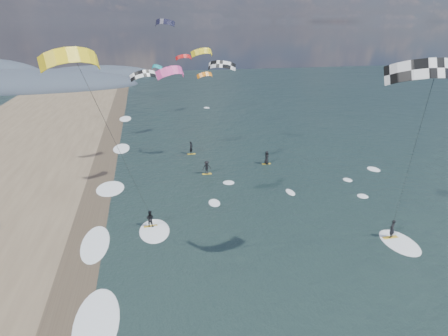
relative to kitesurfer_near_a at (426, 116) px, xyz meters
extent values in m
cube|color=#382D23|center=(-21.92, 4.09, -11.74)|extent=(3.00, 240.00, 0.00)
ellipsoid|color=#3D4756|center=(-49.92, 94.09, -11.74)|extent=(64.00, 24.00, 10.00)
ellipsoid|color=#3D4756|center=(-31.92, 114.09, -11.74)|extent=(40.00, 18.00, 7.00)
cube|color=gold|center=(3.15, 4.91, -11.71)|extent=(1.35, 0.40, 0.06)
imported|color=black|center=(3.15, 4.91, -10.85)|extent=(0.72, 0.67, 1.66)
ellipsoid|color=white|center=(3.45, 4.11, -11.74)|extent=(2.60, 4.20, 0.12)
cylinder|color=black|center=(1.15, 1.91, -3.76)|extent=(0.02, 0.02, 15.18)
cube|color=gold|center=(-16.55, 10.96, -11.71)|extent=(1.20, 0.37, 0.06)
imported|color=black|center=(-16.55, 10.96, -10.92)|extent=(0.91, 0.83, 1.53)
ellipsoid|color=white|center=(-16.25, 10.16, -11.74)|extent=(2.60, 4.20, 0.12)
cylinder|color=black|center=(-18.30, 7.96, -3.50)|extent=(0.02, 0.02, 15.52)
cube|color=gold|center=(-9.64, 22.04, -11.71)|extent=(1.10, 0.35, 0.05)
imported|color=black|center=(-9.64, 22.04, -10.87)|extent=(1.08, 0.65, 1.64)
cube|color=gold|center=(-1.65, 23.83, -11.71)|extent=(1.10, 0.35, 0.05)
imported|color=black|center=(-1.65, 23.83, -10.84)|extent=(0.62, 0.88, 1.69)
cube|color=gold|center=(-10.54, 29.62, -11.71)|extent=(1.10, 0.35, 0.05)
imported|color=black|center=(-10.54, 29.62, -10.81)|extent=(0.72, 0.76, 1.75)
ellipsoid|color=white|center=(-20.72, 0.09, -11.74)|extent=(2.40, 5.40, 0.11)
ellipsoid|color=white|center=(-20.72, 9.09, -11.74)|extent=(2.40, 5.40, 0.11)
ellipsoid|color=white|center=(-20.72, 20.09, -11.74)|extent=(2.40, 5.40, 0.11)
ellipsoid|color=white|center=(-20.72, 34.09, -11.74)|extent=(2.40, 5.40, 0.11)
ellipsoid|color=white|center=(-20.72, 52.09, -11.74)|extent=(2.40, 5.40, 0.11)
camera|label=1|loc=(-16.15, -18.75, 5.21)|focal=30.00mm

